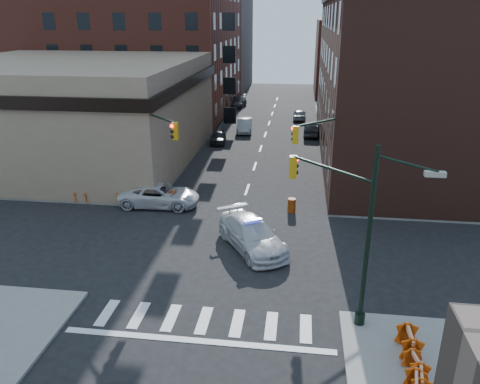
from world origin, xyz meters
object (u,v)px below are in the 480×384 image
(pedestrian_a, at_px, (150,182))
(parked_car_wfar, at_px, (245,125))
(barricade_se_a, at_px, (409,342))
(barrel_bank, at_px, (173,199))
(barricade_nw_a, at_px, (126,197))
(pickup, at_px, (159,195))
(barrel_road, at_px, (292,205))
(pedestrian_b, at_px, (77,187))
(police_car, at_px, (252,235))
(parked_car_enear, at_px, (312,129))
(parked_car_wnear, at_px, (218,137))

(pedestrian_a, bearing_deg, parked_car_wfar, 103.61)
(barricade_se_a, bearing_deg, barrel_bank, 43.44)
(barricade_nw_a, bearing_deg, pickup, 15.02)
(parked_car_wfar, distance_m, pedestrian_a, 21.64)
(barrel_road, relative_size, barrel_bank, 0.90)
(barrel_bank, distance_m, barricade_nw_a, 3.38)
(barrel_bank, bearing_deg, barrel_road, 0.51)
(barricade_se_a, bearing_deg, pedestrian_b, 55.32)
(parked_car_wfar, relative_size, barrel_road, 4.85)
(police_car, xyz_separation_m, barricade_nw_a, (-9.56, 5.33, -0.22))
(police_car, xyz_separation_m, barrel_bank, (-6.19, 5.55, -0.30))
(barricade_nw_a, bearing_deg, parked_car_wfar, 85.23)
(police_car, bearing_deg, barrel_road, 37.13)
(pedestrian_a, bearing_deg, parked_car_enear, 84.62)
(parked_car_wfar, relative_size, pedestrian_a, 2.64)
(pickup, height_order, parked_car_enear, pickup)
(parked_car_enear, distance_m, barricade_nw_a, 26.05)
(barrel_bank, bearing_deg, pedestrian_b, 179.40)
(barrel_road, bearing_deg, barricade_nw_a, -178.53)
(barrel_bank, distance_m, barricade_se_a, 19.26)
(parked_car_wnear, bearing_deg, pickup, -99.18)
(parked_car_enear, relative_size, barrel_bank, 4.04)
(parked_car_wnear, height_order, parked_car_enear, parked_car_enear)
(pedestrian_b, height_order, barricade_se_a, pedestrian_b)
(parked_car_wnear, xyz_separation_m, barricade_nw_a, (-3.51, -17.95, -0.03))
(police_car, bearing_deg, barricade_nw_a, 118.90)
(pickup, bearing_deg, parked_car_wfar, -9.99)
(parked_car_enear, xyz_separation_m, barrel_road, (-1.63, -22.07, -0.24))
(parked_car_wfar, bearing_deg, barricade_se_a, -78.57)
(parked_car_wnear, xyz_separation_m, barrel_road, (8.21, -17.65, -0.17))
(pedestrian_a, bearing_deg, barricade_se_a, -19.84)
(parked_car_wfar, xyz_separation_m, pedestrian_a, (-4.54, -21.16, 0.27))
(parked_car_enear, bearing_deg, barricade_se_a, 98.00)
(parked_car_wnear, distance_m, parked_car_wfar, 5.77)
(police_car, distance_m, pedestrian_b, 14.46)
(parked_car_wnear, xyz_separation_m, pedestrian_b, (-7.26, -17.65, 0.42))
(barrel_road, height_order, barricade_se_a, barricade_se_a)
(parked_car_wfar, height_order, parked_car_enear, parked_car_wfar)
(barrel_road, bearing_deg, barrel_bank, -179.49)
(police_car, distance_m, parked_car_wnear, 24.05)
(parked_car_enear, bearing_deg, barricade_nw_a, 61.90)
(parked_car_wnear, bearing_deg, parked_car_wfar, 62.36)
(barricade_se_a, xyz_separation_m, barricade_nw_a, (-16.68, 13.70, -0.02))
(pedestrian_b, relative_size, barrel_road, 1.89)
(parked_car_wfar, bearing_deg, police_car, -87.40)
(barricade_se_a, bearing_deg, barricade_nw_a, 50.34)
(pickup, relative_size, parked_car_wnear, 1.45)
(pickup, bearing_deg, pedestrian_b, 87.73)
(pedestrian_b, bearing_deg, police_car, -23.11)
(barricade_se_a, bearing_deg, parked_car_enear, 5.03)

